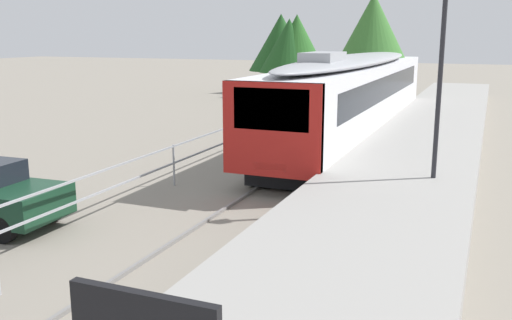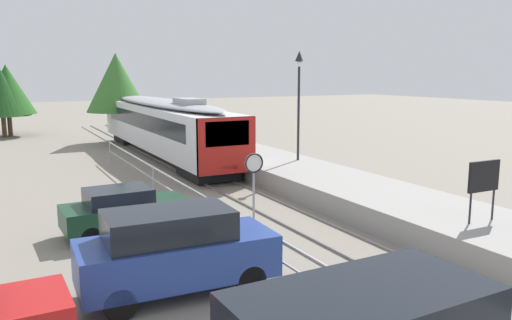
{
  "view_description": "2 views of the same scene",
  "coord_description": "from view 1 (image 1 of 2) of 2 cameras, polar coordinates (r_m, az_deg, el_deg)",
  "views": [
    {
      "loc": [
        5.33,
        6.51,
        4.46
      ],
      "look_at": [
        0.4,
        18.5,
        1.6
      ],
      "focal_mm": 40.01,
      "sensor_mm": 36.0,
      "label": 1
    },
    {
      "loc": [
        -9.22,
        -0.17,
        5.16
      ],
      "look_at": [
        0.4,
        18.5,
        1.6
      ],
      "focal_mm": 35.84,
      "sensor_mm": 36.0,
      "label": 2
    }
  ],
  "objects": [
    {
      "name": "tree_distant_left",
      "position": [
        42.31,
        3.33,
        11.34
      ],
      "size": [
        4.38,
        4.38,
        5.6
      ],
      "color": "brown",
      "rests_on": "ground"
    },
    {
      "name": "platform_lamp_mid_platform",
      "position": [
        14.77,
        18.24,
        12.46
      ],
      "size": [
        0.34,
        0.34,
        5.35
      ],
      "color": "#232328",
      "rests_on": "station_platform"
    },
    {
      "name": "commuter_train",
      "position": [
        24.42,
        9.71,
        6.82
      ],
      "size": [
        2.82,
        19.68,
        3.74
      ],
      "color": "silver",
      "rests_on": "track_rails"
    },
    {
      "name": "station_platform",
      "position": [
        16.13,
        14.24,
        -2.35
      ],
      "size": [
        3.9,
        60.0,
        0.9
      ],
      "primitive_type": "cube",
      "color": "#999691",
      "rests_on": "ground"
    },
    {
      "name": "track_rails",
      "position": [
        16.97,
        3.25,
        -2.71
      ],
      "size": [
        3.2,
        60.0,
        0.14
      ],
      "color": "gray",
      "rests_on": "ground"
    },
    {
      "name": "tree_behind_carpark",
      "position": [
        45.32,
        2.5,
        11.65
      ],
      "size": [
        4.98,
        4.98,
        6.04
      ],
      "color": "brown",
      "rests_on": "ground"
    },
    {
      "name": "tree_distant_centre",
      "position": [
        42.5,
        4.09,
        11.61
      ],
      "size": [
        4.38,
        4.38,
        5.92
      ],
      "color": "brown",
      "rests_on": "ground"
    },
    {
      "name": "tree_behind_station_far",
      "position": [
        32.63,
        11.59,
        12.26
      ],
      "size": [
        4.48,
        4.48,
        6.67
      ],
      "color": "brown",
      "rests_on": "ground"
    },
    {
      "name": "ground_plane",
      "position": [
        18.14,
        -5.74,
        -1.86
      ],
      "size": [
        160.0,
        160.0,
        0.0
      ],
      "primitive_type": "plane",
      "color": "gray"
    }
  ]
}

